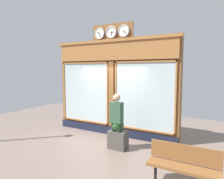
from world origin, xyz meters
TOP-DOWN VIEW (x-y plane):
  - ground_plane at (0.00, 2.80)m, footprint 14.00×14.00m
  - shop_facade at (-0.00, -0.12)m, footprint 4.90×0.42m
  - pedestrian at (-0.81, 1.15)m, footprint 0.36×0.23m
  - planter_box at (-0.82, 1.08)m, footprint 0.56×0.36m
  - planter_shrub at (-0.82, 1.08)m, footprint 0.36×0.36m
  - street_bench at (-2.92, 2.25)m, footprint 1.40×0.40m

SIDE VIEW (x-z plane):
  - ground_plane at x=0.00m, z-range 0.00..0.00m
  - planter_box at x=-0.82m, z-range 0.00..0.55m
  - street_bench at x=-2.92m, z-range 0.09..0.96m
  - planter_shrub at x=-0.82m, z-range 0.55..0.91m
  - pedestrian at x=-0.81m, z-range 0.09..1.78m
  - shop_facade at x=0.00m, z-range -0.24..3.79m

